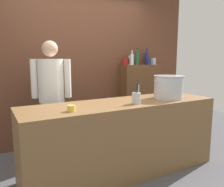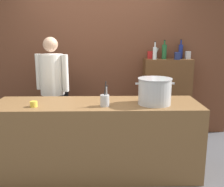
# 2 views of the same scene
# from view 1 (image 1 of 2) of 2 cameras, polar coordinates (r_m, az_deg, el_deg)

# --- Properties ---
(ground_plane) EXTENTS (8.00, 8.00, 0.00)m
(ground_plane) POSITION_cam_1_polar(r_m,az_deg,el_deg) (3.07, 2.54, -18.96)
(ground_plane) COLOR #4C4C51
(brick_back_panel) EXTENTS (4.40, 0.10, 3.00)m
(brick_back_panel) POSITION_cam_1_polar(r_m,az_deg,el_deg) (3.97, -8.07, 9.81)
(brick_back_panel) COLOR brown
(brick_back_panel) RESTS_ON ground_plane
(prep_counter) EXTENTS (2.45, 0.70, 0.90)m
(prep_counter) POSITION_cam_1_polar(r_m,az_deg,el_deg) (2.88, 2.60, -11.03)
(prep_counter) COLOR brown
(prep_counter) RESTS_ON ground_plane
(bar_cabinet) EXTENTS (0.76, 0.32, 1.31)m
(bar_cabinet) POSITION_cam_1_polar(r_m,az_deg,el_deg) (4.38, 6.80, -1.36)
(bar_cabinet) COLOR brown
(bar_cabinet) RESTS_ON ground_plane
(chef) EXTENTS (0.50, 0.40, 1.66)m
(chef) POSITION_cam_1_polar(r_m,az_deg,el_deg) (3.19, -14.93, 0.17)
(chef) COLOR black
(chef) RESTS_ON ground_plane
(stockpot_large) EXTENTS (0.45, 0.39, 0.30)m
(stockpot_large) POSITION_cam_1_polar(r_m,az_deg,el_deg) (3.09, 14.03, 1.58)
(stockpot_large) COLOR #B7BABF
(stockpot_large) RESTS_ON prep_counter
(utensil_crock) EXTENTS (0.10, 0.10, 0.29)m
(utensil_crock) POSITION_cam_1_polar(r_m,az_deg,el_deg) (2.68, 6.13, -1.10)
(utensil_crock) COLOR #B7BABF
(utensil_crock) RESTS_ON prep_counter
(butter_jar) EXTENTS (0.08, 0.08, 0.06)m
(butter_jar) POSITION_cam_1_polar(r_m,az_deg,el_deg) (2.32, -10.19, -3.70)
(butter_jar) COLOR yellow
(butter_jar) RESTS_ON prep_counter
(wine_bottle_clear) EXTENTS (0.06, 0.06, 0.28)m
(wine_bottle_clear) POSITION_cam_1_polar(r_m,az_deg,el_deg) (4.11, 5.05, 8.62)
(wine_bottle_clear) COLOR silver
(wine_bottle_clear) RESTS_ON bar_cabinet
(wine_bottle_green) EXTENTS (0.08, 0.08, 0.30)m
(wine_bottle_green) POSITION_cam_1_polar(r_m,az_deg,el_deg) (4.26, 6.35, 8.82)
(wine_bottle_green) COLOR #1E592D
(wine_bottle_green) RESTS_ON bar_cabinet
(wine_bottle_cobalt) EXTENTS (0.07, 0.07, 0.31)m
(wine_bottle_cobalt) POSITION_cam_1_polar(r_m,az_deg,el_deg) (4.51, 8.67, 8.76)
(wine_bottle_cobalt) COLOR navy
(wine_bottle_cobalt) RESTS_ON bar_cabinet
(wine_glass_wide) EXTENTS (0.08, 0.08, 0.17)m
(wine_glass_wide) POSITION_cam_1_polar(r_m,az_deg,el_deg) (4.28, 4.44, 8.83)
(wine_glass_wide) COLOR silver
(wine_glass_wide) RESTS_ON bar_cabinet
(spice_tin_navy) EXTENTS (0.08, 0.08, 0.11)m
(spice_tin_navy) POSITION_cam_1_polar(r_m,az_deg,el_deg) (4.30, 9.10, 7.93)
(spice_tin_navy) COLOR navy
(spice_tin_navy) RESTS_ON bar_cabinet
(spice_tin_silver) EXTENTS (0.07, 0.07, 0.12)m
(spice_tin_silver) POSITION_cam_1_polar(r_m,az_deg,el_deg) (4.50, 10.32, 7.98)
(spice_tin_silver) COLOR #B2B2B7
(spice_tin_silver) RESTS_ON bar_cabinet
(spice_tin_red) EXTENTS (0.07, 0.07, 0.12)m
(spice_tin_red) POSITION_cam_1_polar(r_m,az_deg,el_deg) (4.20, 3.34, 8.04)
(spice_tin_red) COLOR red
(spice_tin_red) RESTS_ON bar_cabinet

